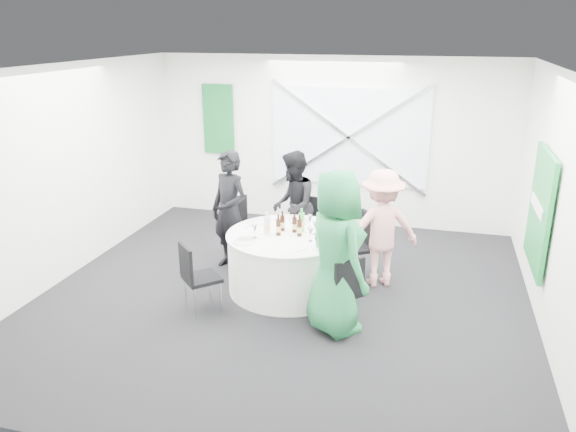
% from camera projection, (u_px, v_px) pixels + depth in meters
% --- Properties ---
extents(floor, '(6.00, 6.00, 0.00)m').
position_uv_depth(floor, '(284.00, 296.00, 7.11)').
color(floor, black).
rests_on(floor, ground).
extents(ceiling, '(6.00, 6.00, 0.00)m').
position_uv_depth(ceiling, '(283.00, 68.00, 6.20)').
color(ceiling, white).
rests_on(ceiling, wall_back).
extents(wall_back, '(6.00, 0.00, 6.00)m').
position_uv_depth(wall_back, '(331.00, 142.00, 9.40)').
color(wall_back, white).
rests_on(wall_back, floor).
extents(wall_front, '(6.00, 0.00, 6.00)m').
position_uv_depth(wall_front, '(169.00, 304.00, 3.91)').
color(wall_front, white).
rests_on(wall_front, floor).
extents(wall_left, '(0.00, 6.00, 6.00)m').
position_uv_depth(wall_left, '(65.00, 173.00, 7.40)').
color(wall_left, white).
rests_on(wall_left, floor).
extents(wall_right, '(0.00, 6.00, 6.00)m').
position_uv_depth(wall_right, '(557.00, 210.00, 5.92)').
color(wall_right, white).
rests_on(wall_right, floor).
extents(window_panel, '(2.60, 0.03, 1.60)m').
position_uv_depth(window_panel, '(349.00, 137.00, 9.26)').
color(window_panel, silver).
rests_on(window_panel, wall_back).
extents(window_brace_a, '(2.63, 0.05, 1.84)m').
position_uv_depth(window_brace_a, '(349.00, 137.00, 9.22)').
color(window_brace_a, silver).
rests_on(window_brace_a, window_panel).
extents(window_brace_b, '(2.63, 0.05, 1.84)m').
position_uv_depth(window_brace_b, '(349.00, 137.00, 9.22)').
color(window_brace_b, silver).
rests_on(window_brace_b, window_panel).
extents(green_banner, '(0.55, 0.04, 1.20)m').
position_uv_depth(green_banner, '(218.00, 119.00, 9.75)').
color(green_banner, '#135F33').
rests_on(green_banner, wall_back).
extents(green_sign, '(0.05, 1.20, 1.40)m').
position_uv_depth(green_sign, '(540.00, 210.00, 6.54)').
color(green_sign, '#178234').
rests_on(green_sign, wall_right).
extents(banquet_table, '(1.56, 1.56, 0.76)m').
position_uv_depth(banquet_table, '(288.00, 262.00, 7.17)').
color(banquet_table, white).
rests_on(banquet_table, floor).
extents(chair_back, '(0.43, 0.44, 0.87)m').
position_uv_depth(chair_back, '(318.00, 223.00, 8.20)').
color(chair_back, black).
rests_on(chair_back, floor).
extents(chair_back_left, '(0.61, 0.61, 0.96)m').
position_uv_depth(chair_back_left, '(240.00, 226.00, 7.93)').
color(chair_back_left, black).
rests_on(chair_back_left, floor).
extents(chair_back_right, '(0.58, 0.58, 0.91)m').
position_uv_depth(chair_back_right, '(361.00, 240.00, 7.46)').
color(chair_back_right, black).
rests_on(chair_back_right, floor).
extents(chair_front_right, '(0.57, 0.57, 0.88)m').
position_uv_depth(chair_front_right, '(343.00, 288.00, 6.15)').
color(chair_front_right, black).
rests_on(chair_front_right, floor).
extents(chair_front_left, '(0.55, 0.55, 0.86)m').
position_uv_depth(chair_front_left, '(195.00, 273.00, 6.55)').
color(chair_front_left, black).
rests_on(chair_front_left, floor).
extents(person_man_back_left, '(0.72, 0.63, 1.67)m').
position_uv_depth(person_man_back_left, '(230.00, 211.00, 7.67)').
color(person_man_back_left, black).
rests_on(person_man_back_left, floor).
extents(person_man_back, '(0.56, 0.84, 1.59)m').
position_uv_depth(person_man_back, '(293.00, 206.00, 8.03)').
color(person_man_back, black).
rests_on(person_man_back, floor).
extents(person_woman_pink, '(1.10, 0.82, 1.55)m').
position_uv_depth(person_woman_pink, '(381.00, 228.00, 7.20)').
color(person_woman_pink, pink).
rests_on(person_woman_pink, floor).
extents(person_woman_green, '(1.04, 1.06, 1.84)m').
position_uv_depth(person_woman_green, '(336.00, 253.00, 6.05)').
color(person_woman_green, '#238044').
rests_on(person_woman_green, floor).
extents(plate_back, '(0.28, 0.28, 0.01)m').
position_uv_depth(plate_back, '(299.00, 221.00, 7.48)').
color(plate_back, white).
rests_on(plate_back, banquet_table).
extents(plate_back_left, '(0.27, 0.27, 0.01)m').
position_uv_depth(plate_back_left, '(257.00, 222.00, 7.45)').
color(plate_back_left, white).
rests_on(plate_back_left, banquet_table).
extents(plate_back_right, '(0.26, 0.26, 0.04)m').
position_uv_depth(plate_back_right, '(329.00, 231.00, 7.12)').
color(plate_back_right, white).
rests_on(plate_back_right, banquet_table).
extents(plate_front_right, '(0.28, 0.28, 0.04)m').
position_uv_depth(plate_front_right, '(323.00, 246.00, 6.62)').
color(plate_front_right, white).
rests_on(plate_front_right, banquet_table).
extents(plate_front_left, '(0.26, 0.26, 0.01)m').
position_uv_depth(plate_front_left, '(244.00, 242.00, 6.77)').
color(plate_front_left, white).
rests_on(plate_front_left, banquet_table).
extents(napkin, '(0.20, 0.17, 0.05)m').
position_uv_depth(napkin, '(246.00, 237.00, 6.85)').
color(napkin, white).
rests_on(napkin, plate_front_left).
extents(beer_bottle_a, '(0.06, 0.06, 0.26)m').
position_uv_depth(beer_bottle_a, '(282.00, 223.00, 7.13)').
color(beer_bottle_a, '#351809').
rests_on(beer_bottle_a, banquet_table).
extents(beer_bottle_b, '(0.06, 0.06, 0.25)m').
position_uv_depth(beer_bottle_b, '(295.00, 225.00, 7.08)').
color(beer_bottle_b, '#351809').
rests_on(beer_bottle_b, banquet_table).
extents(beer_bottle_c, '(0.06, 0.06, 0.27)m').
position_uv_depth(beer_bottle_c, '(299.00, 228.00, 6.95)').
color(beer_bottle_c, '#351809').
rests_on(beer_bottle_c, banquet_table).
extents(beer_bottle_d, '(0.06, 0.06, 0.27)m').
position_uv_depth(beer_bottle_d, '(278.00, 227.00, 6.97)').
color(beer_bottle_d, '#351809').
rests_on(beer_bottle_d, banquet_table).
extents(green_water_bottle, '(0.08, 0.08, 0.31)m').
position_uv_depth(green_water_bottle, '(302.00, 222.00, 7.10)').
color(green_water_bottle, green).
rests_on(green_water_bottle, banquet_table).
extents(clear_water_bottle, '(0.08, 0.08, 0.29)m').
position_uv_depth(clear_water_bottle, '(267.00, 225.00, 7.02)').
color(clear_water_bottle, silver).
rests_on(clear_water_bottle, banquet_table).
extents(wine_glass_a, '(0.07, 0.07, 0.17)m').
position_uv_depth(wine_glass_a, '(315.00, 225.00, 7.00)').
color(wine_glass_a, white).
rests_on(wine_glass_a, banquet_table).
extents(wine_glass_b, '(0.07, 0.07, 0.17)m').
position_uv_depth(wine_glass_b, '(302.00, 217.00, 7.30)').
color(wine_glass_b, white).
rests_on(wine_glass_b, banquet_table).
extents(wine_glass_c, '(0.07, 0.07, 0.17)m').
position_uv_depth(wine_glass_c, '(311.00, 231.00, 6.77)').
color(wine_glass_c, white).
rests_on(wine_glass_c, banquet_table).
extents(wine_glass_d, '(0.07, 0.07, 0.17)m').
position_uv_depth(wine_glass_d, '(255.00, 228.00, 6.88)').
color(wine_glass_d, white).
rests_on(wine_glass_d, banquet_table).
extents(wine_glass_e, '(0.07, 0.07, 0.17)m').
position_uv_depth(wine_glass_e, '(310.00, 218.00, 7.23)').
color(wine_glass_e, white).
rests_on(wine_glass_e, banquet_table).
extents(fork_a, '(0.11, 0.12, 0.01)m').
position_uv_depth(fork_a, '(302.00, 251.00, 6.52)').
color(fork_a, silver).
rests_on(fork_a, banquet_table).
extents(knife_a, '(0.10, 0.13, 0.01)m').
position_uv_depth(knife_a, '(328.00, 243.00, 6.75)').
color(knife_a, silver).
rests_on(knife_a, banquet_table).
extents(fork_b, '(0.10, 0.13, 0.01)m').
position_uv_depth(fork_b, '(272.00, 220.00, 7.55)').
color(fork_b, silver).
rests_on(fork_b, banquet_table).
extents(knife_b, '(0.09, 0.14, 0.01)m').
position_uv_depth(knife_b, '(249.00, 227.00, 7.29)').
color(knife_b, silver).
rests_on(knife_b, banquet_table).
extents(fork_c, '(0.15, 0.02, 0.01)m').
position_uv_depth(fork_c, '(312.00, 221.00, 7.50)').
color(fork_c, silver).
rests_on(fork_c, banquet_table).
extents(knife_c, '(0.15, 0.02, 0.01)m').
position_uv_depth(knife_c, '(285.00, 219.00, 7.59)').
color(knife_c, silver).
rests_on(knife_c, banquet_table).
extents(fork_d, '(0.10, 0.13, 0.01)m').
position_uv_depth(fork_d, '(334.00, 233.00, 7.06)').
color(fork_d, silver).
rests_on(fork_d, banquet_table).
extents(knife_d, '(0.09, 0.14, 0.01)m').
position_uv_depth(knife_d, '(324.00, 225.00, 7.35)').
color(knife_d, silver).
rests_on(knife_d, banquet_table).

